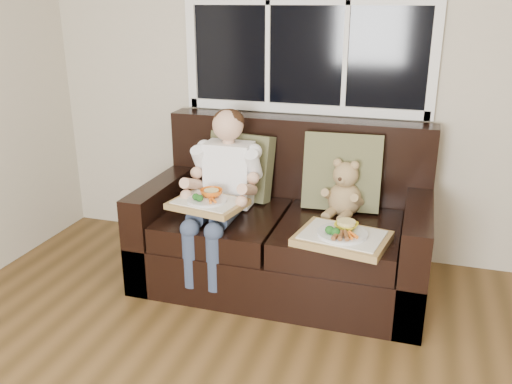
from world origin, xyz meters
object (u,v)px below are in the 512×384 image
(loveseat, at_px, (285,232))
(tray_left, at_px, (208,202))
(tray_right, at_px, (342,236))
(child, at_px, (223,179))
(teddy_bear, at_px, (345,192))

(loveseat, xyz_separation_m, tray_left, (-0.38, -0.30, 0.27))
(loveseat, relative_size, tray_left, 3.76)
(tray_right, bearing_deg, loveseat, 148.37)
(child, distance_m, tray_right, 0.81)
(teddy_bear, bearing_deg, tray_right, -69.64)
(child, xyz_separation_m, tray_left, (-0.03, -0.18, -0.08))
(child, relative_size, tray_left, 2.07)
(loveseat, bearing_deg, child, -161.00)
(teddy_bear, bearing_deg, child, -153.55)
(teddy_bear, bearing_deg, loveseat, -159.49)
(child, bearing_deg, teddy_bear, 13.51)
(loveseat, height_order, teddy_bear, loveseat)
(teddy_bear, bearing_deg, tray_left, -141.42)
(tray_left, height_order, tray_right, tray_left)
(child, bearing_deg, tray_right, -16.95)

